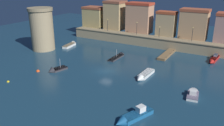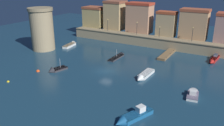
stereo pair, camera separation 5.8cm
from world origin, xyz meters
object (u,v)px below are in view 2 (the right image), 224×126
quay_lamp_2 (160,30)px  moored_boat_0 (71,45)px  quay_lamp_1 (137,26)px  moored_boat_2 (119,56)px  moored_boat_1 (132,117)px  moored_boat_4 (56,70)px  moored_boat_3 (214,59)px  moored_boat_6 (193,94)px  mooring_buoy_2 (8,82)px  fortress_tower (42,29)px  moored_boat_5 (144,75)px  quay_lamp_0 (108,23)px  mooring_buoy_1 (152,71)px  mooring_buoy_0 (38,71)px  quay_lamp_3 (193,32)px

quay_lamp_2 → moored_boat_0: 25.97m
quay_lamp_1 → moored_boat_2: bearing=-84.2°
moored_boat_1 → moored_boat_4: 23.67m
moored_boat_3 → quay_lamp_1: bearing=-96.3°
moored_boat_2 → moored_boat_6: (20.78, -11.64, 0.09)m
quay_lamp_1 → mooring_buoy_2: (-9.82, -37.52, -5.45)m
fortress_tower → moored_boat_0: bearing=57.4°
moored_boat_5 → mooring_buoy_2: (-21.72, -15.29, -0.37)m
quay_lamp_2 → moored_boat_2: size_ratio=0.43×
quay_lamp_0 → mooring_buoy_1: size_ratio=5.94×
moored_boat_5 → moored_boat_4: bearing=-67.8°
moored_boat_2 → moored_boat_3: (21.23, 8.99, 0.23)m
moored_boat_2 → moored_boat_5: size_ratio=1.08×
mooring_buoy_1 → fortress_tower: bearing=179.5°
moored_boat_1 → moored_boat_5: bearing=-141.5°
fortress_tower → moored_boat_2: bearing=11.8°
quay_lamp_0 → mooring_buoy_0: 31.29m
quay_lamp_0 → moored_boat_4: size_ratio=0.82×
quay_lamp_1 → moored_boat_1: size_ratio=0.56×
moored_boat_0 → moored_boat_4: size_ratio=1.44×
fortress_tower → moored_boat_3: bearing=17.5°
fortress_tower → mooring_buoy_2: fortress_tower is taller
quay_lamp_2 → moored_boat_3: size_ratio=0.45×
moored_boat_3 → moored_boat_4: moored_boat_4 is taller
fortress_tower → quay_lamp_2: 32.61m
mooring_buoy_2 → moored_boat_0: bearing=103.0°
moored_boat_1 → moored_boat_2: bearing=-125.6°
moored_boat_4 → mooring_buoy_0: bearing=-42.7°
moored_boat_2 → mooring_buoy_0: bearing=148.3°
quay_lamp_3 → moored_boat_1: (0.31, -36.97, -5.06)m
moored_boat_6 → mooring_buoy_2: 34.27m
fortress_tower → moored_boat_0: (4.27, 6.67, -5.43)m
moored_boat_4 → mooring_buoy_1: (17.95, 10.35, -0.25)m
moored_boat_0 → moored_boat_4: (10.02, -17.30, -0.13)m
quay_lamp_1 → moored_boat_6: 33.97m
moored_boat_0 → moored_boat_2: (17.24, -2.17, -0.13)m
quay_lamp_2 → quay_lamp_3: 9.05m
fortress_tower → moored_boat_2: (21.51, 4.50, -5.56)m
mooring_buoy_2 → moored_boat_2: bearing=64.9°
moored_boat_5 → mooring_buoy_0: 22.54m
moored_boat_3 → fortress_tower: bearing=-67.3°
moored_boat_3 → mooring_buoy_1: size_ratio=10.74×
fortress_tower → moored_boat_3: (42.73, 13.49, -5.33)m
quay_lamp_2 → moored_boat_1: quay_lamp_2 is taller
quay_lamp_1 → moored_boat_1: bearing=-66.1°
quay_lamp_2 → moored_boat_5: 23.24m
moored_boat_6 → fortress_tower: bearing=72.2°
moored_boat_0 → mooring_buoy_1: moored_boat_0 is taller
quay_lamp_0 → moored_boat_3: 33.43m
fortress_tower → moored_boat_4: 18.66m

